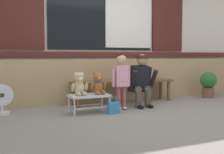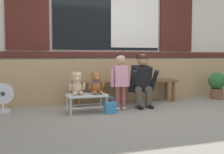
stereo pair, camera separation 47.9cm
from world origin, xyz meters
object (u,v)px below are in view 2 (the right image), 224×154
(teddy_bear_with_hat, at_px, (77,84))
(child_standing, at_px, (120,75))
(wooden_bench_long, at_px, (126,84))
(potted_plant, at_px, (217,84))
(teddy_bear_plain, at_px, (96,84))
(adult_crouching, at_px, (142,81))
(small_display_bench, at_px, (87,96))
(handbag_on_ground, at_px, (110,108))
(floor_fan, at_px, (3,98))

(teddy_bear_with_hat, relative_size, child_standing, 0.38)
(wooden_bench_long, xyz_separation_m, potted_plant, (2.03, -0.15, -0.05))
(teddy_bear_with_hat, xyz_separation_m, teddy_bear_plain, (0.32, -0.00, -0.01))
(adult_crouching, distance_m, potted_plant, 1.98)
(wooden_bench_long, distance_m, small_display_bench, 1.18)
(handbag_on_ground, bearing_deg, floor_fan, 158.08)
(floor_fan, bearing_deg, teddy_bear_with_hat, -21.70)
(handbag_on_ground, bearing_deg, adult_crouching, 25.78)
(potted_plant, bearing_deg, teddy_bear_plain, -169.63)
(handbag_on_ground, distance_m, floor_fan, 1.75)
(floor_fan, bearing_deg, teddy_bear_plain, -17.23)
(wooden_bench_long, height_order, small_display_bench, wooden_bench_long)
(small_display_bench, distance_m, child_standing, 0.69)
(wooden_bench_long, distance_m, adult_crouching, 0.54)
(child_standing, xyz_separation_m, adult_crouching, (0.45, 0.09, -0.11))
(adult_crouching, bearing_deg, child_standing, -168.58)
(wooden_bench_long, bearing_deg, teddy_bear_plain, -140.40)
(small_display_bench, distance_m, teddy_bear_with_hat, 0.26)
(small_display_bench, xyz_separation_m, handbag_on_ground, (0.34, -0.20, -0.17))
(teddy_bear_plain, distance_m, floor_fan, 1.53)
(wooden_bench_long, bearing_deg, small_display_bench, -145.32)
(wooden_bench_long, distance_m, handbag_on_ground, 1.11)
(floor_fan, bearing_deg, potted_plant, 0.95)
(handbag_on_ground, relative_size, potted_plant, 0.48)
(small_display_bench, height_order, floor_fan, floor_fan)
(child_standing, xyz_separation_m, potted_plant, (2.39, 0.47, -0.27))
(child_standing, xyz_separation_m, handbag_on_ground, (-0.27, -0.26, -0.50))
(small_display_bench, height_order, teddy_bear_with_hat, teddy_bear_with_hat)
(small_display_bench, xyz_separation_m, teddy_bear_with_hat, (-0.16, 0.00, 0.21))
(small_display_bench, bearing_deg, adult_crouching, 7.80)
(small_display_bench, relative_size, teddy_bear_with_hat, 1.76)
(small_display_bench, height_order, child_standing, child_standing)
(child_standing, height_order, floor_fan, child_standing)
(wooden_bench_long, xyz_separation_m, floor_fan, (-2.25, -0.22, -0.13))
(small_display_bench, xyz_separation_m, adult_crouching, (1.06, 0.14, 0.21))
(wooden_bench_long, height_order, teddy_bear_with_hat, teddy_bear_with_hat)
(wooden_bench_long, height_order, potted_plant, potted_plant)
(wooden_bench_long, xyz_separation_m, small_display_bench, (-0.97, -0.67, -0.11))
(child_standing, relative_size, floor_fan, 2.00)
(teddy_bear_plain, relative_size, adult_crouching, 0.38)
(wooden_bench_long, relative_size, handbag_on_ground, 7.72)
(handbag_on_ground, bearing_deg, teddy_bear_with_hat, 157.59)
(child_standing, relative_size, adult_crouching, 1.01)
(teddy_bear_with_hat, distance_m, adult_crouching, 1.23)
(small_display_bench, relative_size, child_standing, 0.67)
(teddy_bear_plain, height_order, handbag_on_ground, teddy_bear_plain)
(wooden_bench_long, xyz_separation_m, teddy_bear_plain, (-0.81, -0.67, 0.09))
(child_standing, xyz_separation_m, floor_fan, (-1.89, 0.40, -0.35))
(potted_plant, bearing_deg, small_display_bench, -170.15)
(wooden_bench_long, bearing_deg, floor_fan, -174.42)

